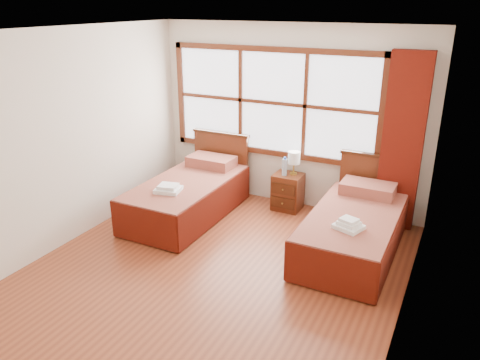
% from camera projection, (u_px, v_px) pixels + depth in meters
% --- Properties ---
extents(floor, '(4.50, 4.50, 0.00)m').
position_uv_depth(floor, '(213.00, 272.00, 5.27)').
color(floor, brown).
rests_on(floor, ground).
extents(ceiling, '(4.50, 4.50, 0.00)m').
position_uv_depth(ceiling, '(207.00, 31.00, 4.34)').
color(ceiling, white).
rests_on(ceiling, wall_back).
extents(wall_back, '(4.00, 0.00, 4.00)m').
position_uv_depth(wall_back, '(289.00, 118.00, 6.68)').
color(wall_back, silver).
rests_on(wall_back, floor).
extents(wall_left, '(0.00, 4.50, 4.50)m').
position_uv_depth(wall_left, '(67.00, 139.00, 5.64)').
color(wall_left, silver).
rests_on(wall_left, floor).
extents(wall_right, '(0.00, 4.50, 4.50)m').
position_uv_depth(wall_right, '(414.00, 198.00, 3.97)').
color(wall_right, silver).
rests_on(wall_right, floor).
extents(window, '(3.16, 0.06, 1.56)m').
position_uv_depth(window, '(272.00, 103.00, 6.68)').
color(window, white).
rests_on(window, wall_back).
extents(curtain, '(0.50, 0.16, 2.30)m').
position_uv_depth(curtain, '(402.00, 143.00, 5.94)').
color(curtain, '#601309').
rests_on(curtain, wall_back).
extents(bed_left, '(1.02, 2.04, 0.99)m').
position_uv_depth(bed_left, '(189.00, 195.00, 6.61)').
color(bed_left, '#3C1C0C').
rests_on(bed_left, floor).
extents(bed_right, '(1.00, 2.02, 0.97)m').
position_uv_depth(bed_right, '(354.00, 229.00, 5.63)').
color(bed_right, '#3C1C0C').
rests_on(bed_right, floor).
extents(nightstand, '(0.40, 0.40, 0.53)m').
position_uv_depth(nightstand, '(288.00, 192.00, 6.79)').
color(nightstand, '#5A2713').
rests_on(nightstand, floor).
extents(towels_left, '(0.37, 0.34, 0.09)m').
position_uv_depth(towels_left, '(168.00, 189.00, 6.11)').
color(towels_left, white).
rests_on(towels_left, bed_left).
extents(towels_right, '(0.35, 0.33, 0.12)m').
position_uv_depth(towels_right, '(349.00, 225.00, 5.13)').
color(towels_right, white).
rests_on(towels_right, bed_right).
extents(lamp, '(0.17, 0.17, 0.34)m').
position_uv_depth(lamp, '(294.00, 158.00, 6.63)').
color(lamp, gold).
rests_on(lamp, nightstand).
extents(bottle_near, '(0.07, 0.07, 0.27)m').
position_uv_depth(bottle_near, '(285.00, 167.00, 6.62)').
color(bottle_near, '#A1BACF').
rests_on(bottle_near, nightstand).
extents(bottle_far, '(0.07, 0.07, 0.25)m').
position_uv_depth(bottle_far, '(284.00, 167.00, 6.65)').
color(bottle_far, '#A1BACF').
rests_on(bottle_far, nightstand).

